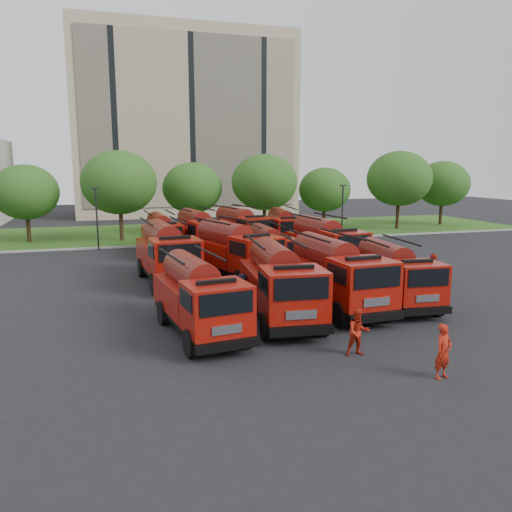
% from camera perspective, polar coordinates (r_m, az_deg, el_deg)
% --- Properties ---
extents(ground, '(140.00, 140.00, 0.00)m').
position_cam_1_polar(ground, '(27.76, 3.19, -4.00)').
color(ground, black).
rests_on(ground, ground).
extents(lawn, '(70.00, 16.00, 0.12)m').
position_cam_1_polar(lawn, '(52.55, -6.46, 2.79)').
color(lawn, '#244E14').
rests_on(lawn, ground).
extents(curb, '(70.00, 0.30, 0.14)m').
position_cam_1_polar(curb, '(44.68, -4.61, 1.52)').
color(curb, gray).
rests_on(curb, ground).
extents(apartment_building, '(30.00, 14.18, 25.00)m').
position_cam_1_polar(apartment_building, '(74.30, -8.22, 14.53)').
color(apartment_building, tan).
rests_on(apartment_building, ground).
extents(tree_1, '(5.71, 5.71, 6.98)m').
position_cam_1_polar(tree_1, '(48.83, -24.84, 6.64)').
color(tree_1, '#382314').
rests_on(tree_1, ground).
extents(tree_2, '(6.72, 6.72, 8.22)m').
position_cam_1_polar(tree_2, '(46.83, -15.36, 8.09)').
color(tree_2, '#382314').
rests_on(tree_2, ground).
extents(tree_3, '(5.88, 5.88, 7.19)m').
position_cam_1_polar(tree_3, '(50.02, -7.30, 7.72)').
color(tree_3, '#382314').
rests_on(tree_3, ground).
extents(tree_4, '(6.55, 6.55, 8.01)m').
position_cam_1_polar(tree_4, '(50.18, 0.97, 8.42)').
color(tree_4, '#382314').
rests_on(tree_4, ground).
extents(tree_5, '(5.46, 5.46, 6.68)m').
position_cam_1_polar(tree_5, '(53.66, 7.85, 7.51)').
color(tree_5, '#382314').
rests_on(tree_5, ground).
extents(tree_6, '(6.89, 6.89, 8.42)m').
position_cam_1_polar(tree_6, '(56.12, 16.06, 8.49)').
color(tree_6, '#382314').
rests_on(tree_6, ground).
extents(tree_7, '(6.05, 6.05, 7.39)m').
position_cam_1_polar(tree_7, '(61.78, 20.55, 7.75)').
color(tree_7, '#382314').
rests_on(tree_7, ground).
extents(lamp_post_0, '(0.60, 0.25, 5.11)m').
position_cam_1_polar(lamp_post_0, '(42.69, -17.74, 4.48)').
color(lamp_post_0, black).
rests_on(lamp_post_0, ground).
extents(lamp_post_1, '(0.60, 0.25, 5.11)m').
position_cam_1_polar(lamp_post_1, '(47.65, 9.84, 5.37)').
color(lamp_post_1, black).
rests_on(lamp_post_1, ground).
extents(fire_truck_0, '(3.17, 7.00, 3.08)m').
position_cam_1_polar(fire_truck_0, '(20.65, -6.61, -4.63)').
color(fire_truck_0, black).
rests_on(fire_truck_0, ground).
extents(fire_truck_1, '(3.23, 7.50, 3.32)m').
position_cam_1_polar(fire_truck_1, '(22.41, 2.67, -3.07)').
color(fire_truck_1, black).
rests_on(fire_truck_1, ground).
extents(fire_truck_2, '(3.00, 7.53, 3.38)m').
position_cam_1_polar(fire_truck_2, '(24.31, 9.04, -2.06)').
color(fire_truck_2, black).
rests_on(fire_truck_2, ground).
extents(fire_truck_3, '(2.86, 6.76, 3.00)m').
position_cam_1_polar(fire_truck_3, '(25.79, 15.44, -2.03)').
color(fire_truck_3, black).
rests_on(fire_truck_3, ground).
extents(fire_truck_4, '(3.26, 7.80, 3.47)m').
position_cam_1_polar(fire_truck_4, '(30.03, -10.19, 0.35)').
color(fire_truck_4, black).
rests_on(fire_truck_4, ground).
extents(fire_truck_5, '(4.63, 7.93, 3.42)m').
position_cam_1_polar(fire_truck_5, '(30.45, -2.52, 0.59)').
color(fire_truck_5, black).
rests_on(fire_truck_5, ground).
extents(fire_truck_6, '(2.39, 6.41, 2.91)m').
position_cam_1_polar(fire_truck_6, '(32.63, 1.49, 0.79)').
color(fire_truck_6, black).
rests_on(fire_truck_6, ground).
extents(fire_truck_7, '(3.16, 7.62, 3.39)m').
position_cam_1_polar(fire_truck_7, '(33.49, 7.86, 1.36)').
color(fire_truck_7, black).
rests_on(fire_truck_7, ground).
extents(fire_truck_8, '(2.80, 7.01, 3.14)m').
position_cam_1_polar(fire_truck_8, '(39.36, -10.76, 2.41)').
color(fire_truck_8, black).
rests_on(fire_truck_8, ground).
extents(fire_truck_9, '(3.50, 7.77, 3.42)m').
position_cam_1_polar(fire_truck_9, '(39.03, -6.55, 2.67)').
color(fire_truck_9, black).
rests_on(fire_truck_9, ground).
extents(fire_truck_10, '(4.06, 7.72, 3.35)m').
position_cam_1_polar(fire_truck_10, '(41.83, -1.75, 3.19)').
color(fire_truck_10, black).
rests_on(fire_truck_10, ground).
extents(fire_truck_11, '(3.24, 7.30, 3.22)m').
position_cam_1_polar(fire_truck_11, '(42.09, 3.17, 3.13)').
color(fire_truck_11, black).
rests_on(fire_truck_11, ground).
extents(firefighter_0, '(0.78, 0.66, 1.82)m').
position_cam_1_polar(firefighter_0, '(17.86, 20.44, -12.92)').
color(firefighter_0, '#A31C0C').
rests_on(firefighter_0, ground).
extents(firefighter_1, '(0.91, 0.58, 1.77)m').
position_cam_1_polar(firefighter_1, '(18.99, 11.51, -11.05)').
color(firefighter_1, '#A31C0C').
rests_on(firefighter_1, ground).
extents(firefighter_2, '(0.83, 1.07, 1.60)m').
position_cam_1_polar(firefighter_2, '(26.49, 15.49, -5.07)').
color(firefighter_2, '#A31C0C').
rests_on(firefighter_2, ground).
extents(firefighter_3, '(1.17, 0.75, 1.68)m').
position_cam_1_polar(firefighter_3, '(26.83, 14.83, -4.84)').
color(firefighter_3, black).
rests_on(firefighter_3, ground).
extents(firefighter_4, '(1.04, 0.85, 1.84)m').
position_cam_1_polar(firefighter_4, '(23.89, -1.55, -6.36)').
color(firefighter_4, black).
rests_on(firefighter_4, ground).
extents(firefighter_5, '(1.49, 0.72, 1.56)m').
position_cam_1_polar(firefighter_5, '(32.55, 19.48, -2.45)').
color(firefighter_5, '#A31C0C').
rests_on(firefighter_5, ground).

